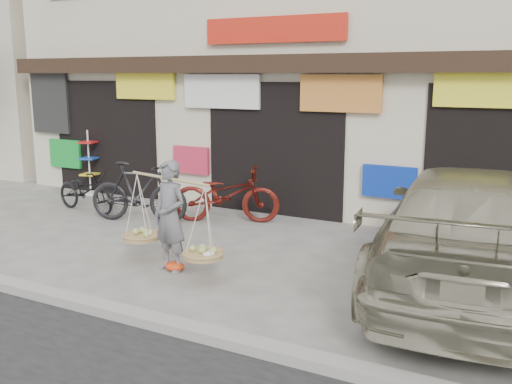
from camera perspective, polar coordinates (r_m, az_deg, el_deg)
The scene contains 11 objects.
ground at distance 8.99m, azimuth -8.14°, elevation -6.89°, with size 70.00×70.00×0.00m, color gray.
kerb at distance 7.56m, azimuth -17.23°, elevation -10.51°, with size 70.00×0.25×0.12m, color gray.
shophouse_block at distance 14.22m, azimuth 7.26°, elevation 14.01°, with size 14.00×6.32×7.00m.
street_vendor at distance 8.40m, azimuth -8.59°, elevation -2.86°, with size 1.91×0.88×1.64m.
bike_0 at distance 12.49m, azimuth -16.67°, elevation 0.12°, with size 0.60×1.71×0.90m, color black.
bike_1 at distance 11.35m, azimuth -11.67°, elevation -0.00°, with size 0.56×1.98×1.19m, color black.
bike_2 at distance 11.14m, azimuth -2.91°, elevation -0.27°, with size 0.72×2.06×1.08m, color #50130D.
bike_3 at distance 11.17m, azimuth -3.10°, elevation -0.25°, with size 0.72×2.06×1.08m, color #50130D.
suv at distance 8.13m, azimuth 20.92°, elevation -3.46°, with size 2.85×5.92×1.66m.
display_rack at distance 14.30m, azimuth -16.32°, elevation 2.27°, with size 0.45×0.45×1.55m.
red_bag at distance 8.56m, azimuth -8.14°, elevation -7.36°, with size 0.31×0.25×0.14m, color red.
Camera 1 is at (5.07, -6.86, 2.85)m, focal length 40.00 mm.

